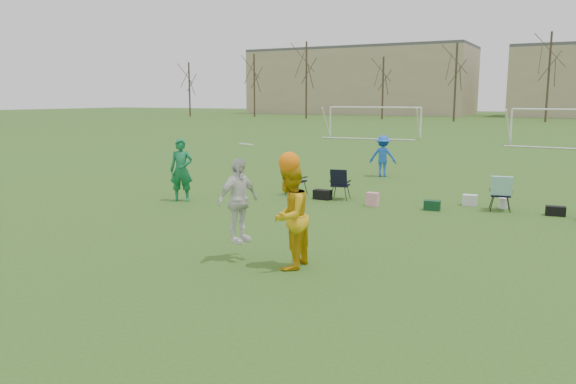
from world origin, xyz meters
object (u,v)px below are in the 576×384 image
Objects in this scene: fielder_blue at (383,156)px; center_contest at (273,210)px; fielder_green_near at (181,170)px; goal_left at (374,113)px; goal_mid at (572,117)px.

fielder_blue is 0.71× the size of center_contest.
fielder_green_near is 29.37m from goal_left.
center_contest is at bearing -78.62° from goal_left.
fielder_green_near reaches higher than fielder_blue.
fielder_green_near is at bearing 53.12° from fielder_blue.
goal_left is at bearing 175.87° from goal_mid.
fielder_green_near is at bearing 142.02° from center_contest.
center_contest reaches higher than fielder_green_near.
goal_mid is at bearing 82.57° from center_contest.
goal_left is 14.14m from goal_mid.
center_contest is 0.31× the size of goal_left.
center_contest is (5.80, -4.53, 0.11)m from fielder_green_near.
goal_left is (-4.08, 29.07, 0.96)m from fielder_green_near.
goal_left reaches higher than fielder_blue.
center_contest is 35.04m from goal_left.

